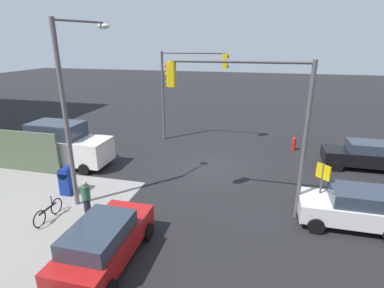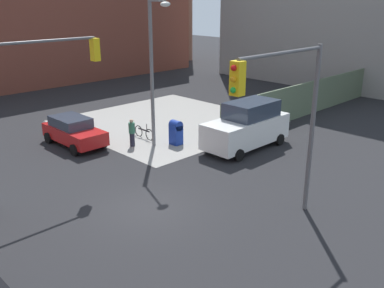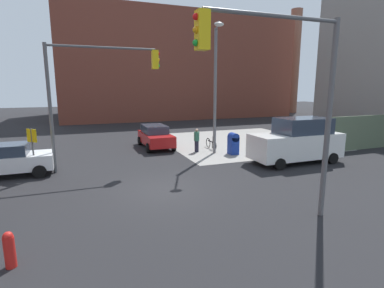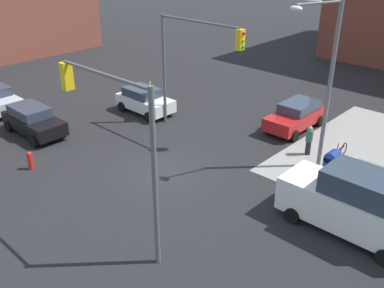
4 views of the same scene
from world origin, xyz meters
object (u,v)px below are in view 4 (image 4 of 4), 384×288
at_px(van_white_delivery, 354,203).
at_px(bicycle_leaning_on_fence, 339,152).
at_px(traffic_signal_se_corner, 116,129).
at_px(coupe_white, 144,100).
at_px(street_lamp_corner, 325,76).
at_px(coupe_black, 33,120).
at_px(sedan_red, 296,115).
at_px(pedestrian_crossing, 309,140).
at_px(mailbox_blue, 331,164).
at_px(traffic_signal_nw_corner, 192,53).
at_px(fire_hydrant, 30,160).

distance_m(van_white_delivery, bicycle_leaning_on_fence, 6.27).
relative_size(traffic_signal_se_corner, coupe_white, 1.68).
relative_size(street_lamp_corner, coupe_black, 1.85).
xyz_separation_m(sedan_red, pedestrian_crossing, (2.25, -2.49, -0.02)).
distance_m(mailbox_blue, coupe_black, 16.47).
height_order(mailbox_blue, pedestrian_crossing, pedestrian_crossing).
xyz_separation_m(coupe_black, bicycle_leaning_on_fence, (14.33, 9.15, -0.50)).
xyz_separation_m(mailbox_blue, pedestrian_crossing, (-2.00, 1.50, 0.06)).
bearing_deg(traffic_signal_nw_corner, pedestrian_crossing, 17.16).
relative_size(traffic_signal_se_corner, sedan_red, 1.51).
bearing_deg(coupe_black, fire_hydrant, -31.10).
bearing_deg(coupe_white, traffic_signal_se_corner, -44.70).
relative_size(street_lamp_corner, sedan_red, 1.86).
xyz_separation_m(sedan_red, van_white_delivery, (6.71, -7.19, 0.44)).
bearing_deg(fire_hydrant, pedestrian_crossing, 49.31).
bearing_deg(traffic_signal_nw_corner, traffic_signal_se_corner, -61.24).
bearing_deg(mailbox_blue, van_white_delivery, -52.46).
distance_m(fire_hydrant, coupe_white, 8.97).
distance_m(traffic_signal_nw_corner, bicycle_leaning_on_fence, 9.37).
xyz_separation_m(traffic_signal_se_corner, street_lamp_corner, (2.40, 9.96, 0.11)).
distance_m(traffic_signal_nw_corner, fire_hydrant, 10.02).
distance_m(traffic_signal_se_corner, coupe_white, 13.50).
bearing_deg(van_white_delivery, sedan_red, 133.03).
relative_size(mailbox_blue, van_white_delivery, 0.26).
height_order(coupe_black, bicycle_leaning_on_fence, coupe_black).
xyz_separation_m(traffic_signal_nw_corner, bicycle_leaning_on_fence, (7.88, 2.70, -4.30)).
bearing_deg(mailbox_blue, coupe_black, -155.03).
bearing_deg(van_white_delivery, street_lamp_corner, 134.50).
bearing_deg(mailbox_blue, bicycle_leaning_on_fence, 105.28).
bearing_deg(bicycle_leaning_on_fence, van_white_delivery, -60.46).
bearing_deg(coupe_white, mailbox_blue, 1.68).
relative_size(traffic_signal_se_corner, fire_hydrant, 6.91).
relative_size(van_white_delivery, bicycle_leaning_on_fence, 3.09).
relative_size(traffic_signal_nw_corner, coupe_white, 1.68).
height_order(mailbox_blue, coupe_white, coupe_white).
bearing_deg(coupe_black, street_lamp_corner, 28.24).
xyz_separation_m(traffic_signal_nw_corner, fire_hydrant, (-2.72, -8.70, -4.16)).
relative_size(sedan_red, van_white_delivery, 0.80).
height_order(van_white_delivery, pedestrian_crossing, van_white_delivery).
bearing_deg(coupe_white, traffic_signal_nw_corner, -1.68).
bearing_deg(coupe_black, traffic_signal_nw_corner, 45.00).
bearing_deg(mailbox_blue, fire_hydrant, -140.60).
height_order(mailbox_blue, van_white_delivery, van_white_delivery).
distance_m(sedan_red, pedestrian_crossing, 3.36).
xyz_separation_m(fire_hydrant, sedan_red, (6.95, 13.19, 0.36)).
height_order(coupe_white, pedestrian_crossing, coupe_white).
relative_size(traffic_signal_nw_corner, mailbox_blue, 4.55).
relative_size(traffic_signal_se_corner, coupe_black, 1.50).
relative_size(mailbox_blue, pedestrian_crossing, 0.89).
bearing_deg(traffic_signal_se_corner, coupe_black, 167.39).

